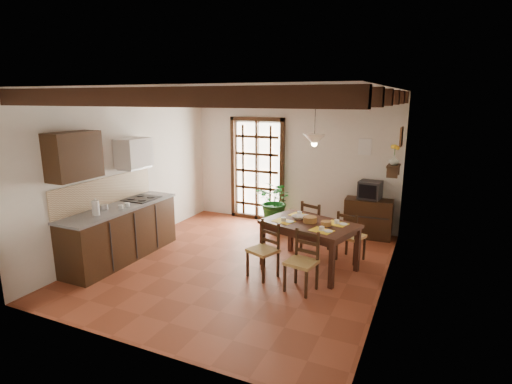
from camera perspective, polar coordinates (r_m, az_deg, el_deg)
The scene contains 25 objects.
ground_plane at distance 6.72m, azimuth -2.22°, elevation -10.23°, with size 5.00×5.00×0.00m, color brown.
room_shell at distance 6.22m, azimuth -2.37°, elevation 5.29°, with size 4.52×5.02×2.81m.
ceiling_beams at distance 6.16m, azimuth -2.45°, elevation 13.37°, with size 4.50×4.34×0.20m.
french_door at distance 8.84m, azimuth 0.17°, elevation 3.50°, with size 1.26×0.11×2.32m.
kitchen_counter at distance 7.16m, azimuth -18.69°, elevation -5.39°, with size 0.64×2.25×1.38m.
upper_cabinet at distance 6.47m, azimuth -24.58°, elevation 4.71°, with size 0.35×0.80×0.70m, color black.
range_hood at distance 7.34m, azimuth -17.05°, elevation 5.30°, with size 0.38×0.60×0.54m.
counter_items at distance 7.09m, azimuth -18.49°, elevation -1.46°, with size 0.50×1.43×0.25m.
dining_table at distance 6.40m, azimuth 7.67°, elevation -5.19°, with size 1.61×1.27×0.76m.
chair_near_left at distance 6.19m, azimuth 1.07°, elevation -9.66°, with size 0.51×0.50×0.86m.
chair_near_right at distance 5.80m, azimuth 6.51°, elevation -11.35°, with size 0.46×0.45×0.86m.
chair_far_left at distance 7.27m, azimuth 8.38°, elevation -6.08°, with size 0.53×0.52×0.91m.
chair_far_right at distance 6.95m, azimuth 13.31°, elevation -7.38°, with size 0.50×0.48×0.86m.
table_setting at distance 6.35m, azimuth 7.71°, elevation -4.00°, with size 1.03×0.68×0.10m.
table_bowl at distance 6.53m, azimuth 6.10°, elevation -3.60°, with size 0.22×0.22×0.05m, color white.
sideboard at distance 8.13m, azimuth 15.73°, elevation -3.63°, with size 0.90×0.41×0.77m, color black.
crt_tv at distance 7.98m, azimuth 15.98°, elevation 0.29°, with size 0.44×0.41×0.35m.
fuse_box at distance 8.14m, azimuth 15.30°, elevation 6.26°, with size 0.25×0.03×0.32m, color white.
plant_pot at distance 8.36m, azimuth 2.80°, elevation -4.63°, with size 0.34×0.34×0.21m, color maroon.
potted_plant at distance 8.23m, azimuth 2.84°, elevation -1.58°, with size 2.02×1.73×2.25m, color #144C19.
wall_shelf at distance 7.22m, azimuth 19.04°, elevation 3.24°, with size 0.20×0.42×0.20m.
shelf_vase at distance 7.20m, azimuth 19.13°, elevation 4.33°, with size 0.15×0.15×0.15m, color #B2BFB2.
shelf_flowers at distance 7.18m, azimuth 19.25°, elevation 5.97°, with size 0.14×0.14×0.36m.
framed_picture at distance 7.15m, azimuth 20.04°, elevation 7.44°, with size 0.03×0.32×0.32m.
pendant_lamp at distance 6.20m, azimuth 8.35°, elevation 7.57°, with size 0.36×0.36×0.84m.
Camera 1 is at (2.78, -5.50, 2.68)m, focal length 28.00 mm.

